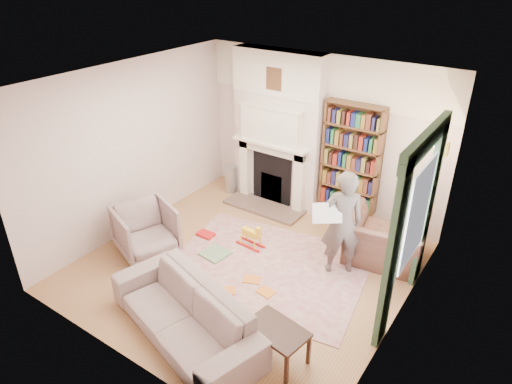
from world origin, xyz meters
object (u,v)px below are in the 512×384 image
Objects in this scene: armchair_reading at (384,240)px; armchair_left at (146,230)px; paraffin_heater at (231,179)px; man_reading at (342,223)px; coffee_table at (276,343)px; rocking_horse at (250,235)px; bookcase at (351,158)px; sofa at (185,314)px.

armchair_left reaches higher than armchair_reading.
man_reading is at bearing -21.80° from paraffin_heater.
man_reading is at bearing 103.43° from coffee_table.
rocking_horse is at bearing -27.79° from man_reading.
bookcase reaches higher than armchair_reading.
sofa is 3.22× the size of coffee_table.
rocking_horse is (-0.89, -1.67, -0.97)m from bookcase.
man_reading is at bearing 12.40° from rocking_horse.
armchair_left is at bearing -128.79° from bookcase.
bookcase is 3.58m from coffee_table.
armchair_reading is at bearing 92.41° from coffee_table.
bookcase is at bearing 99.21° from sofa.
sofa is 2.51m from man_reading.
armchair_left reaches higher than rocking_horse.
armchair_left is at bearing -137.65° from rocking_horse.
sofa is 3.87m from paraffin_heater.
man_reading is 2.97× the size of paraffin_heater.
bookcase is at bearing 7.56° from paraffin_heater.
armchair_left is (-2.17, -2.70, -0.78)m from bookcase.
coffee_table is at bearing 31.86° from sofa.
man_reading is (2.71, 1.25, 0.42)m from armchair_left.
man_reading is 2.03m from coffee_table.
bookcase is at bearing 65.40° from rocking_horse.
paraffin_heater is (-3.30, 0.54, -0.10)m from armchair_reading.
man_reading is 3.47× the size of rocking_horse.
man_reading is (-0.45, -0.60, 0.44)m from armchair_reading.
paraffin_heater is at bearing 143.76° from coffee_table.
sofa is 2.07m from rocking_horse.
sofa is 1.17m from coffee_table.
sofa is 4.80× the size of rocking_horse.
armchair_reading is 1.66× the size of coffee_table.
armchair_left is 1.24× the size of coffee_table.
bookcase reaches higher than sofa.
armchair_left is 2.92m from coffee_table.
armchair_left is at bearing 176.04° from coffee_table.
rocking_horse is at bearing 14.69° from armchair_reading.
paraffin_heater is at bearing -18.24° from armchair_reading.
man_reading is (0.54, -1.45, -0.36)m from bookcase.
coffee_table is at bearing -44.11° from rocking_horse.
sofa reaches higher than rocking_horse.
bookcase is at bearing -106.26° from man_reading.
man_reading is (0.99, 2.25, 0.49)m from sofa.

